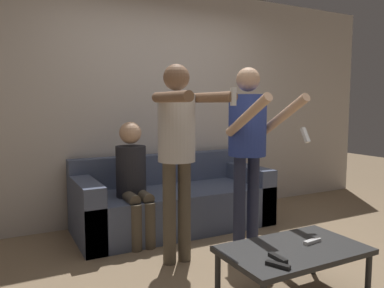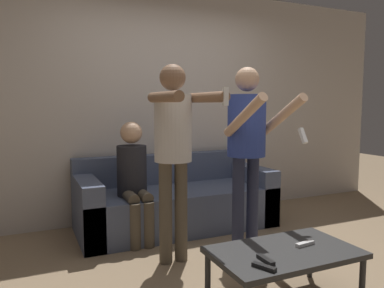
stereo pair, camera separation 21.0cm
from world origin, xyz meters
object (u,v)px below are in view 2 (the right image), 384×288
couch (175,202)px  remote_mid (266,260)px  remote_near (264,267)px  coffee_table (284,255)px  person_seated (134,176)px  person_standing_left (174,140)px  remote_far (305,244)px  person_standing_right (248,136)px

couch → remote_mid: 1.92m
remote_near → remote_mid: 0.11m
coffee_table → remote_mid: size_ratio=6.46×
person_seated → person_standing_left: bearing=-76.6°
person_seated → couch: bearing=21.1°
couch → remote_far: (0.24, -1.80, 0.12)m
remote_near → remote_far: 0.51m
person_seated → coffee_table: person_seated is taller
couch → person_seated: size_ratio=1.79×
person_standing_right → remote_far: (-0.12, -0.92, -0.66)m
couch → person_seated: (-0.52, -0.20, 0.37)m
couch → remote_far: 1.82m
couch → person_standing_left: (-0.36, -0.88, 0.77)m
person_seated → remote_mid: 1.76m
person_seated → coffee_table: size_ratio=1.21×
remote_mid → remote_far: (0.40, 0.11, 0.00)m
coffee_table → remote_far: bearing=1.4°
person_standing_right → remote_mid: person_standing_right is taller
couch → person_seated: 0.67m
person_standing_right → remote_far: size_ratio=10.90×
person_standing_left → coffee_table: person_standing_left is taller
couch → remote_mid: couch is taller
person_standing_right → remote_mid: size_ratio=11.13×
person_standing_left → remote_near: (0.12, -1.11, -0.66)m
person_standing_right → person_seated: (-0.87, 0.67, -0.41)m
person_standing_right → person_seated: size_ratio=1.43×
remote_far → coffee_table: bearing=-178.6°
remote_near → remote_mid: bearing=49.7°
person_seated → remote_far: bearing=-64.7°
remote_near → couch: bearing=83.3°
person_standing_left → remote_far: 1.28m
remote_mid → remote_far: same height
person_standing_left → remote_near: size_ratio=11.02×
person_seated → remote_mid: size_ratio=7.81×
couch → person_standing_left: 1.22m
person_seated → coffee_table: (0.58, -1.60, -0.30)m
person_standing_left → person_seated: person_standing_left is taller
coffee_table → remote_mid: remote_mid is taller
remote_far → remote_mid: bearing=-164.7°
couch → person_standing_left: bearing=-112.1°
coffee_table → person_seated: bearing=109.9°
remote_mid → person_standing_right: bearing=63.3°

